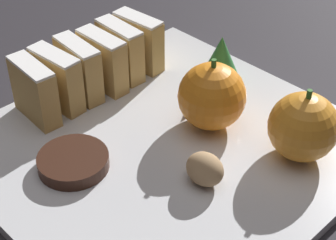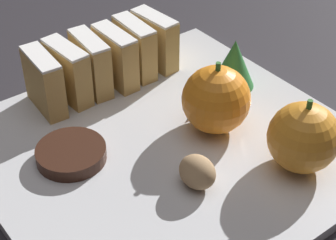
{
  "view_description": "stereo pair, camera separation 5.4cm",
  "coord_description": "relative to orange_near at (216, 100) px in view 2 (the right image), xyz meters",
  "views": [
    {
      "loc": [
        0.3,
        -0.3,
        0.37
      ],
      "look_at": [
        0.0,
        0.0,
        0.04
      ],
      "focal_mm": 60.0,
      "sensor_mm": 36.0,
      "label": 1
    },
    {
      "loc": [
        0.34,
        -0.26,
        0.37
      ],
      "look_at": [
        0.0,
        0.0,
        0.04
      ],
      "focal_mm": 60.0,
      "sensor_mm": 36.0,
      "label": 2
    }
  ],
  "objects": [
    {
      "name": "ground_plane",
      "position": [
        -0.01,
        -0.05,
        -0.05
      ],
      "size": [
        6.0,
        6.0,
        0.0
      ],
      "primitive_type": "plane",
      "color": "#28262B"
    },
    {
      "name": "serving_platter",
      "position": [
        -0.01,
        -0.05,
        -0.04
      ],
      "size": [
        0.34,
        0.35,
        0.01
      ],
      "color": "silver",
      "rests_on": "ground_plane"
    },
    {
      "name": "stollen_slice_front",
      "position": [
        -0.14,
        -0.12,
        -0.0
      ],
      "size": [
        0.06,
        0.03,
        0.06
      ],
      "color": "tan",
      "rests_on": "serving_platter"
    },
    {
      "name": "stollen_slice_second",
      "position": [
        -0.14,
        -0.09,
        -0.0
      ],
      "size": [
        0.06,
        0.03,
        0.06
      ],
      "color": "tan",
      "rests_on": "serving_platter"
    },
    {
      "name": "stollen_slice_third",
      "position": [
        -0.14,
        -0.06,
        -0.0
      ],
      "size": [
        0.06,
        0.03,
        0.06
      ],
      "color": "tan",
      "rests_on": "serving_platter"
    },
    {
      "name": "stollen_slice_fourth",
      "position": [
        -0.13,
        -0.03,
        -0.0
      ],
      "size": [
        0.06,
        0.02,
        0.06
      ],
      "color": "tan",
      "rests_on": "serving_platter"
    },
    {
      "name": "stollen_slice_fifth",
      "position": [
        -0.14,
        -0.0,
        -0.0
      ],
      "size": [
        0.06,
        0.02,
        0.06
      ],
      "color": "tan",
      "rests_on": "serving_platter"
    },
    {
      "name": "stollen_slice_sixth",
      "position": [
        -0.14,
        0.02,
        -0.0
      ],
      "size": [
        0.06,
        0.03,
        0.06
      ],
      "color": "tan",
      "rests_on": "serving_platter"
    },
    {
      "name": "orange_near",
      "position": [
        0.0,
        0.0,
        0.0
      ],
      "size": [
        0.07,
        0.07,
        0.08
      ],
      "color": "orange",
      "rests_on": "serving_platter"
    },
    {
      "name": "orange_far",
      "position": [
        0.09,
        0.03,
        -0.0
      ],
      "size": [
        0.07,
        0.07,
        0.07
      ],
      "color": "orange",
      "rests_on": "serving_platter"
    },
    {
      "name": "walnut",
      "position": [
        0.05,
        -0.07,
        -0.02
      ],
      "size": [
        0.04,
        0.03,
        0.03
      ],
      "color": "tan",
      "rests_on": "serving_platter"
    },
    {
      "name": "chocolate_cookie",
      "position": [
        -0.05,
        -0.14,
        -0.03
      ],
      "size": [
        0.07,
        0.07,
        0.01
      ],
      "color": "#381E14",
      "rests_on": "serving_platter"
    },
    {
      "name": "evergreen_sprig",
      "position": [
        -0.05,
        0.07,
        -0.01
      ],
      "size": [
        0.05,
        0.05,
        0.06
      ],
      "color": "#2D7538",
      "rests_on": "serving_platter"
    }
  ]
}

